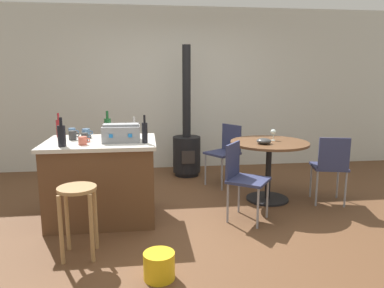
{
  "coord_description": "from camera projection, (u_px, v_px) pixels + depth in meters",
  "views": [
    {
      "loc": [
        -0.57,
        -3.84,
        1.59
      ],
      "look_at": [
        -0.05,
        0.23,
        0.81
      ],
      "focal_mm": 33.83,
      "sensor_mm": 36.0,
      "label": 1
    }
  ],
  "objects": [
    {
      "name": "serving_bowl",
      "position": [
        264.0,
        141.0,
        4.41
      ],
      "size": [
        0.18,
        0.18,
        0.07
      ],
      "primitive_type": "ellipsoid",
      "color": "#383838",
      "rests_on": "dining_table"
    },
    {
      "name": "bottle_3",
      "position": [
        62.0,
        135.0,
        3.59
      ],
      "size": [
        0.08,
        0.08,
        0.29
      ],
      "color": "black",
      "rests_on": "kitchen_island"
    },
    {
      "name": "folding_chair_near",
      "position": [
        243.0,
        175.0,
        3.98
      ],
      "size": [
        0.56,
        0.56,
        0.86
      ],
      "color": "navy",
      "rests_on": "ground_plane"
    },
    {
      "name": "bottle_0",
      "position": [
        134.0,
        130.0,
        4.11
      ],
      "size": [
        0.07,
        0.07,
        0.24
      ],
      "color": "#B7B2AD",
      "rests_on": "kitchen_island"
    },
    {
      "name": "bottle_4",
      "position": [
        59.0,
        128.0,
        4.13
      ],
      "size": [
        0.06,
        0.06,
        0.28
      ],
      "color": "maroon",
      "rests_on": "kitchen_island"
    },
    {
      "name": "wine_glass",
      "position": [
        273.0,
        132.0,
        4.63
      ],
      "size": [
        0.07,
        0.07,
        0.14
      ],
      "color": "silver",
      "rests_on": "dining_table"
    },
    {
      "name": "cup_1",
      "position": [
        85.0,
        137.0,
        3.88
      ],
      "size": [
        0.11,
        0.07,
        0.09
      ],
      "color": "#383838",
      "rests_on": "kitchen_island"
    },
    {
      "name": "bottle_2",
      "position": [
        145.0,
        132.0,
        3.78
      ],
      "size": [
        0.06,
        0.06,
        0.3
      ],
      "color": "black",
      "rests_on": "kitchen_island"
    },
    {
      "name": "wooden_stool",
      "position": [
        78.0,
        206.0,
        3.15
      ],
      "size": [
        0.34,
        0.34,
        0.64
      ],
      "color": "#A37A4C",
      "rests_on": "ground_plane"
    },
    {
      "name": "bottle_5",
      "position": [
        106.0,
        131.0,
        4.18
      ],
      "size": [
        0.08,
        0.08,
        0.18
      ],
      "color": "#603314",
      "rests_on": "kitchen_island"
    },
    {
      "name": "back_wall",
      "position": [
        179.0,
        89.0,
        6.17
      ],
      "size": [
        8.0,
        0.1,
        2.7
      ],
      "primitive_type": "cube",
      "color": "beige",
      "rests_on": "ground_plane"
    },
    {
      "name": "cup_3",
      "position": [
        86.0,
        133.0,
        4.12
      ],
      "size": [
        0.12,
        0.09,
        0.1
      ],
      "color": "#4C7099",
      "rests_on": "kitchen_island"
    },
    {
      "name": "ground_plane",
      "position": [
        199.0,
        217.0,
        4.11
      ],
      "size": [
        8.8,
        8.8,
        0.0
      ],
      "primitive_type": "plane",
      "color": "brown"
    },
    {
      "name": "cup_0",
      "position": [
        73.0,
        135.0,
        3.97
      ],
      "size": [
        0.12,
        0.08,
        0.1
      ],
      "color": "#383838",
      "rests_on": "kitchen_island"
    },
    {
      "name": "cup_4",
      "position": [
        83.0,
        141.0,
        3.7
      ],
      "size": [
        0.12,
        0.08,
        0.08
      ],
      "color": "#DB6651",
      "rests_on": "kitchen_island"
    },
    {
      "name": "kitchen_island",
      "position": [
        102.0,
        180.0,
        4.02
      ],
      "size": [
        1.19,
        0.89,
        0.89
      ],
      "color": "brown",
      "rests_on": "ground_plane"
    },
    {
      "name": "toolbox",
      "position": [
        121.0,
        133.0,
        3.87
      ],
      "size": [
        0.39,
        0.26,
        0.19
      ],
      "color": "gray",
      "rests_on": "kitchen_island"
    },
    {
      "name": "plastic_bucket",
      "position": [
        159.0,
        266.0,
        2.86
      ],
      "size": [
        0.25,
        0.25,
        0.22
      ],
      "primitive_type": "cylinder",
      "color": "yellow",
      "rests_on": "ground_plane"
    },
    {
      "name": "bottle_1",
      "position": [
        108.0,
        127.0,
        4.09
      ],
      "size": [
        0.07,
        0.07,
        0.31
      ],
      "color": "#194C23",
      "rests_on": "kitchen_island"
    },
    {
      "name": "cup_2",
      "position": [
        72.0,
        133.0,
        4.15
      ],
      "size": [
        0.12,
        0.08,
        0.1
      ],
      "color": "#4C7099",
      "rests_on": "kitchen_island"
    },
    {
      "name": "folding_chair_far",
      "position": [
        331.0,
        164.0,
        4.45
      ],
      "size": [
        0.48,
        0.48,
        0.86
      ],
      "color": "navy",
      "rests_on": "ground_plane"
    },
    {
      "name": "folding_chair_left",
      "position": [
        226.0,
        149.0,
        5.26
      ],
      "size": [
        0.55,
        0.55,
        0.88
      ],
      "color": "navy",
      "rests_on": "ground_plane"
    },
    {
      "name": "wood_stove",
      "position": [
        187.0,
        145.0,
        5.76
      ],
      "size": [
        0.44,
        0.45,
        2.04
      ],
      "color": "black",
      "rests_on": "ground_plane"
    },
    {
      "name": "dining_table",
      "position": [
        269.0,
        156.0,
        4.59
      ],
      "size": [
        0.98,
        0.98,
        0.77
      ],
      "color": "black",
      "rests_on": "ground_plane"
    }
  ]
}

